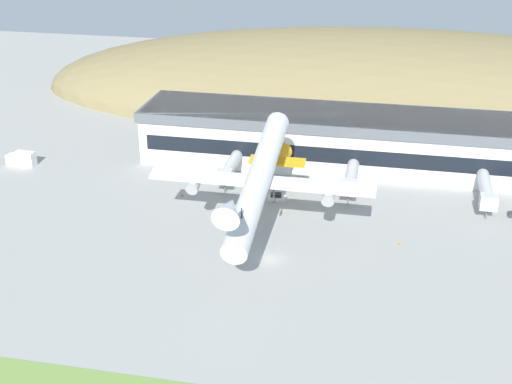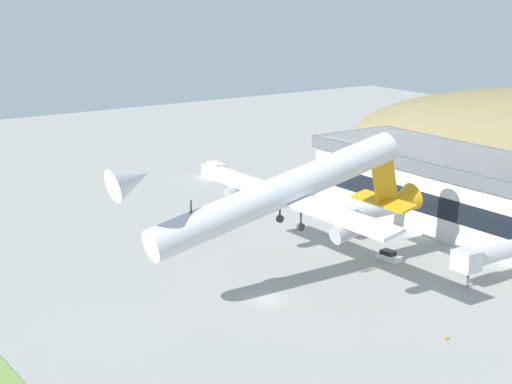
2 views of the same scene
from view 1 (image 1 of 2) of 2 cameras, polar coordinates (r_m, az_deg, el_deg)
The scene contains 11 objects.
ground_plane at distance 128.25m, azimuth 1.18°, elevation -5.40°, with size 333.11×333.11×0.00m, color #9E9E99.
hill_backdrop at distance 216.78m, azimuth 11.43°, elevation 6.96°, with size 220.11×77.45×41.89m, color olive.
terminal_building at distance 166.53m, azimuth 8.05°, elevation 4.38°, with size 100.81×19.15×12.60m.
jetway_0 at distance 155.87m, azimuth -2.16°, elevation 1.92°, with size 3.38×13.82×5.43m.
jetway_1 at distance 152.00m, azimuth 7.57°, elevation 1.10°, with size 3.38×14.20×5.43m.
jetway_2 at distance 152.34m, azimuth 17.94°, elevation 0.11°, with size 3.38×15.63×5.43m.
cargo_airplane at distance 126.94m, azimuth 0.30°, elevation 1.06°, with size 41.28×50.32×14.78m.
service_car_0 at distance 150.08m, azimuth 1.68°, elevation -0.42°, with size 4.11×2.14×1.49m.
fuel_truck at distance 176.05m, azimuth -18.22°, elevation 2.54°, with size 7.21×2.86×3.38m.
traffic_cone_0 at distance 152.74m, azimuth -5.93°, elevation -0.22°, with size 0.52×0.52×0.58m.
traffic_cone_1 at distance 135.50m, azimuth 11.39°, elevation -4.03°, with size 0.52×0.52×0.58m.
Camera 1 is at (19.73, -109.18, 64.34)m, focal length 50.00 mm.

